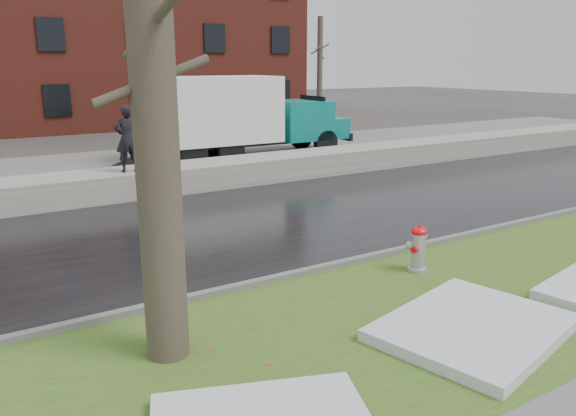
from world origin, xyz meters
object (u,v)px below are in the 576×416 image
worker (127,139)px  fire_hydrant (418,246)px  box_truck (237,115)px  tree (153,87)px

worker → fire_hydrant: bearing=108.4°
fire_hydrant → worker: (-2.64, 8.37, 1.16)m
box_truck → worker: 7.11m
fire_hydrant → worker: worker is taller
fire_hydrant → worker: 8.85m
box_truck → worker: (-5.57, -4.42, -0.02)m
fire_hydrant → worker: bearing=86.3°
fire_hydrant → box_truck: 13.17m
tree → box_truck: size_ratio=0.70×
tree → box_truck: (7.73, 13.26, -1.71)m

